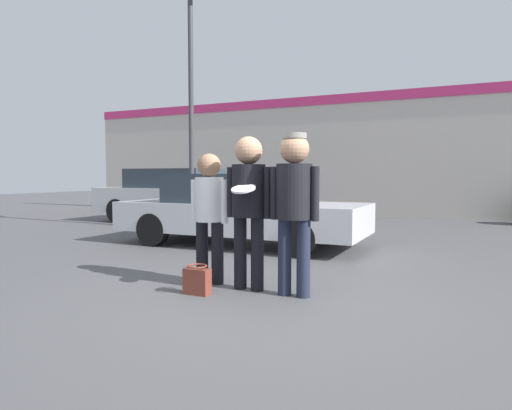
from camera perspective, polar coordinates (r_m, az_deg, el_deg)
ground_plane at (r=5.14m, az=1.82°, el=-11.33°), size 56.00×56.00×0.00m
storefront_building at (r=15.02m, az=17.73°, el=6.16°), size 24.00×0.22×3.98m
person_left at (r=5.63m, az=-5.84°, el=-0.27°), size 0.52×0.35×1.60m
person_middle_with_frisbee at (r=5.27m, az=-0.93°, el=0.99°), size 0.56×0.60×1.78m
person_right at (r=5.00m, az=4.81°, el=1.01°), size 0.56×0.39×1.79m
parked_car_near at (r=8.73m, az=-2.01°, el=-0.51°), size 4.70×1.86×1.36m
parked_car_far at (r=13.09m, az=-9.85°, el=1.21°), size 4.66×1.86×1.52m
street_lamp at (r=11.36m, az=-7.08°, el=17.39°), size 1.50×0.35×6.62m
handbag at (r=5.22m, az=-7.37°, el=-9.31°), size 0.30×0.23×0.33m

